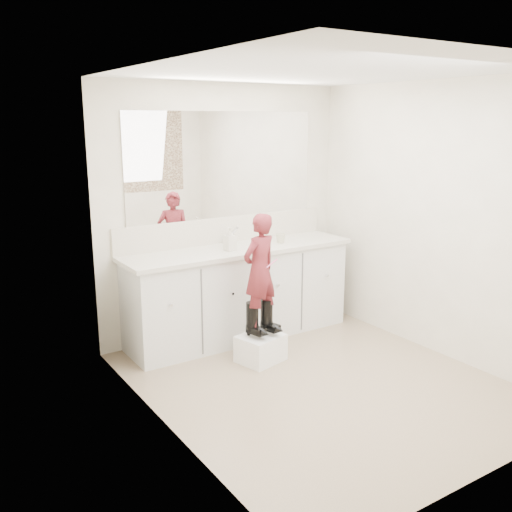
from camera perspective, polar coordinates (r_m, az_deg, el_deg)
floor at (r=4.73m, az=6.28°, el=-12.46°), size 3.00×3.00×0.00m
ceiling at (r=4.27m, az=7.15°, el=17.90°), size 3.00×3.00×0.00m
wall_back at (r=5.56m, az=-3.23°, el=4.53°), size 2.60×0.00×2.60m
wall_front at (r=3.37m, az=23.19°, el=-2.52°), size 2.60×0.00×2.60m
wall_left at (r=3.67m, az=-9.15°, el=-0.31°), size 0.00×3.00×3.00m
wall_right at (r=5.26m, az=17.69°, el=3.40°), size 0.00×3.00×3.00m
vanity_cabinet at (r=5.51m, az=-1.70°, el=-3.83°), size 2.20×0.55×0.85m
countertop at (r=5.38m, az=-1.65°, el=0.66°), size 2.28×0.58×0.04m
backsplash at (r=5.58m, az=-3.13°, el=2.64°), size 2.28×0.03×0.25m
mirror at (r=5.50m, az=-3.23°, el=9.05°), size 2.00×0.02×1.00m
dot_panel at (r=3.28m, az=23.77°, el=5.09°), size 2.00×0.01×1.20m
faucet at (r=5.50m, az=-2.55°, el=1.69°), size 0.08×0.08×0.10m
cup at (r=5.56m, az=2.48°, el=1.78°), size 0.11×0.11×0.09m
soap_bottle at (r=5.24m, az=-2.61°, el=1.72°), size 0.10×0.10×0.21m
step_stool at (r=5.04m, az=0.47°, el=-9.20°), size 0.43×0.39×0.24m
boot_left at (r=4.92m, az=-0.38°, el=-6.38°), size 0.16×0.23×0.31m
boot_right at (r=5.00m, az=1.07°, el=-6.06°), size 0.16×0.23×0.31m
toddler at (r=4.83m, az=0.36°, el=-1.40°), size 0.40×0.31×0.97m
toothbrush at (r=4.79m, az=1.59°, el=-0.75°), size 0.13×0.04×0.06m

